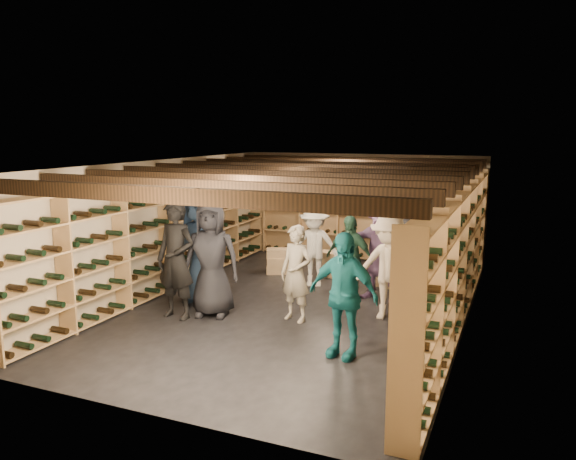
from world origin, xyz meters
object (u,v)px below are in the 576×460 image
(person_4, at_px, (343,295))
(person_11, at_px, (382,248))
(crate_stack_left, at_px, (279,261))
(person_9, at_px, (314,246))
(person_8, at_px, (437,261))
(person_3, at_px, (389,267))
(crate_loose, at_px, (392,283))
(person_1, at_px, (176,260))
(person_6, at_px, (200,248))
(crate_stack_right, at_px, (332,264))
(person_12, at_px, (411,264))
(person_7, at_px, (296,274))
(person_10, at_px, (349,258))
(person_0, at_px, (211,259))

(person_4, bearing_deg, person_11, 103.27)
(crate_stack_left, height_order, person_9, person_9)
(crate_stack_left, relative_size, person_8, 0.37)
(person_3, bearing_deg, person_11, 111.53)
(crate_loose, relative_size, person_11, 0.27)
(person_1, distance_m, person_6, 0.83)
(crate_stack_right, relative_size, person_9, 0.34)
(crate_stack_right, distance_m, person_12, 2.52)
(person_8, bearing_deg, person_11, 161.10)
(crate_stack_left, height_order, person_12, person_12)
(person_7, relative_size, person_10, 1.01)
(crate_stack_left, xyz_separation_m, person_7, (1.43, -2.58, 0.50))
(crate_stack_left, distance_m, person_11, 2.63)
(person_0, distance_m, person_6, 0.73)
(person_7, height_order, person_10, person_7)
(person_8, distance_m, person_10, 1.48)
(crate_stack_right, bearing_deg, person_3, -52.48)
(person_0, xyz_separation_m, person_3, (2.63, 0.93, -0.09))
(person_0, relative_size, person_7, 1.24)
(person_7, distance_m, person_11, 1.91)
(person_9, bearing_deg, person_12, -33.58)
(person_10, bearing_deg, person_9, 154.86)
(person_3, relative_size, person_7, 1.11)
(person_3, bearing_deg, person_6, -170.48)
(crate_loose, relative_size, person_7, 0.33)
(crate_stack_left, relative_size, person_11, 0.32)
(person_1, xyz_separation_m, person_11, (2.73, 2.25, -0.02))
(crate_stack_right, xyz_separation_m, person_9, (-0.11, -0.79, 0.51))
(crate_loose, distance_m, person_6, 3.69)
(person_1, height_order, person_8, person_1)
(person_1, relative_size, person_3, 1.12)
(person_9, relative_size, person_11, 0.84)
(person_12, bearing_deg, person_9, 137.87)
(person_7, xyz_separation_m, person_11, (0.94, 1.66, 0.16))
(person_8, bearing_deg, person_4, -121.65)
(person_0, bearing_deg, person_8, 15.60)
(crate_stack_right, height_order, person_9, person_9)
(person_12, bearing_deg, crate_stack_right, 119.60)
(person_4, relative_size, person_11, 0.91)
(person_1, distance_m, person_10, 2.97)
(person_8, relative_size, person_9, 1.02)
(crate_stack_right, xyz_separation_m, person_10, (0.76, -1.40, 0.49))
(person_1, distance_m, person_3, 3.33)
(person_8, bearing_deg, person_3, -137.48)
(crate_stack_left, relative_size, crate_loose, 1.18)
(crate_loose, bearing_deg, person_11, -92.06)
(person_0, bearing_deg, person_3, 5.18)
(crate_stack_left, xyz_separation_m, crate_loose, (2.40, -0.13, -0.17))
(crate_loose, height_order, person_3, person_3)
(person_3, bearing_deg, person_8, 58.83)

